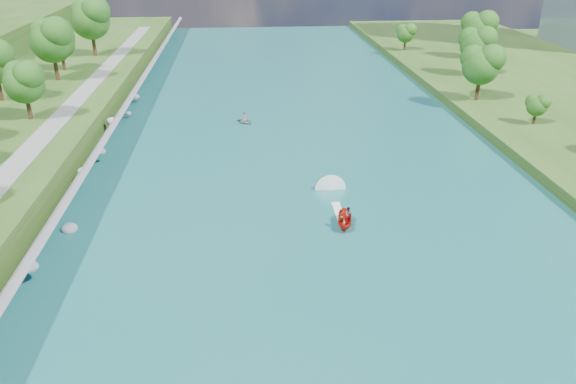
{
  "coord_description": "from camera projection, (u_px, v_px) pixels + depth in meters",
  "views": [
    {
      "loc": [
        -7.31,
        -39.66,
        27.11
      ],
      "look_at": [
        -2.77,
        13.01,
        2.5
      ],
      "focal_mm": 35.0,
      "sensor_mm": 36.0,
      "label": 1
    }
  ],
  "objects": [
    {
      "name": "ground",
      "position": [
        333.0,
        281.0,
        47.83
      ],
      "size": [
        260.0,
        260.0,
        0.0
      ],
      "primitive_type": "plane",
      "color": "#2D5119",
      "rests_on": "ground"
    },
    {
      "name": "river_water",
      "position": [
        306.0,
        185.0,
        65.87
      ],
      "size": [
        55.0,
        240.0,
        0.1
      ],
      "primitive_type": "cube",
      "color": "#196160",
      "rests_on": "ground"
    },
    {
      "name": "riprap_bank",
      "position": [
        76.0,
        183.0,
        62.13
      ],
      "size": [
        3.92,
        236.0,
        4.26
      ],
      "color": "slate",
      "rests_on": "ground"
    },
    {
      "name": "riverside_path",
      "position": [
        14.0,
        167.0,
        61.86
      ],
      "size": [
        3.0,
        200.0,
        0.1
      ],
      "primitive_type": "cube",
      "color": "gray",
      "rests_on": "berm_west"
    },
    {
      "name": "motorboat",
      "position": [
        341.0,
        212.0,
        58.11
      ],
      "size": [
        3.6,
        18.73,
        1.99
      ],
      "rotation": [
        0.0,
        0.0,
        2.97
      ],
      "color": "red",
      "rests_on": "river_water"
    },
    {
      "name": "raft",
      "position": [
        245.0,
        121.0,
        86.91
      ],
      "size": [
        3.5,
        3.6,
        1.7
      ],
      "rotation": [
        0.0,
        0.0,
        0.7
      ],
      "color": "gray",
      "rests_on": "river_water"
    }
  ]
}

